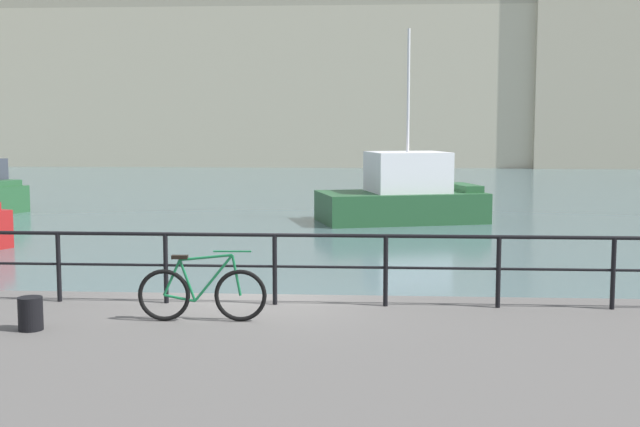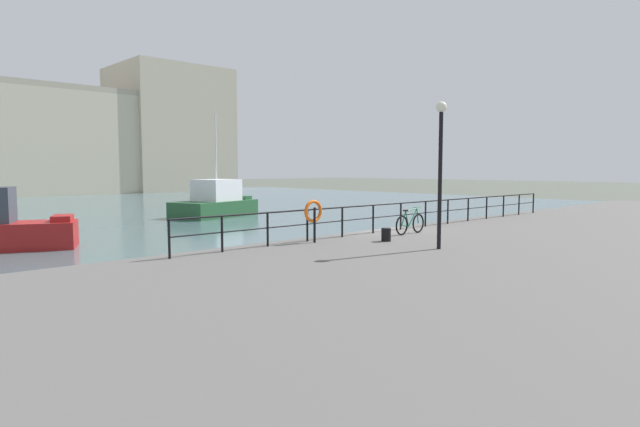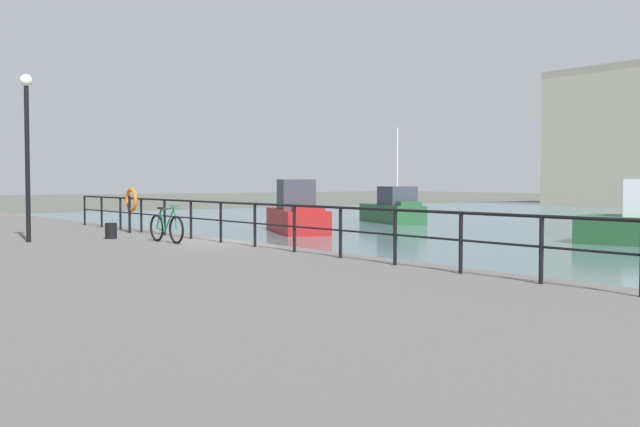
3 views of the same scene
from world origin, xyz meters
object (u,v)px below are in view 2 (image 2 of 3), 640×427
object	(u,v)px
mooring_bollard	(386,235)
quay_lamp_post	(440,155)
moored_harbor_tender	(215,202)
life_ring_stand	(313,213)
parked_bicycle	(410,224)
harbor_building	(59,139)

from	to	relation	value
mooring_bollard	quay_lamp_post	bearing A→B (deg)	-94.24
moored_harbor_tender	mooring_bollard	xyz separation A→B (m)	(-5.54, -19.37, 0.08)
mooring_bollard	life_ring_stand	world-z (taller)	life_ring_stand
parked_bicycle	harbor_building	bearing A→B (deg)	81.32
parked_bicycle	life_ring_stand	bearing A→B (deg)	166.47
harbor_building	life_ring_stand	world-z (taller)	harbor_building
harbor_building	mooring_bollard	bearing A→B (deg)	-98.08
harbor_building	quay_lamp_post	size ratio (longest dim) A/B	13.21
moored_harbor_tender	parked_bicycle	bearing A→B (deg)	-116.19
parked_bicycle	life_ring_stand	size ratio (longest dim) A/B	1.27
parked_bicycle	quay_lamp_post	bearing A→B (deg)	-131.84
parked_bicycle	quay_lamp_post	world-z (taller)	quay_lamp_post
parked_bicycle	mooring_bollard	distance (m)	2.24
harbor_building	life_ring_stand	bearing A→B (deg)	-100.10
mooring_bollard	quay_lamp_post	xyz separation A→B (m)	(-0.16, -2.18, 2.60)
life_ring_stand	quay_lamp_post	xyz separation A→B (m)	(1.80, -3.61, 1.84)
parked_bicycle	life_ring_stand	world-z (taller)	life_ring_stand
parked_bicycle	mooring_bollard	world-z (taller)	parked_bicycle
harbor_building	mooring_bollard	world-z (taller)	harbor_building
moored_harbor_tender	life_ring_stand	bearing A→B (deg)	-128.62
mooring_bollard	life_ring_stand	distance (m)	2.55
moored_harbor_tender	quay_lamp_post	size ratio (longest dim) A/B	1.56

